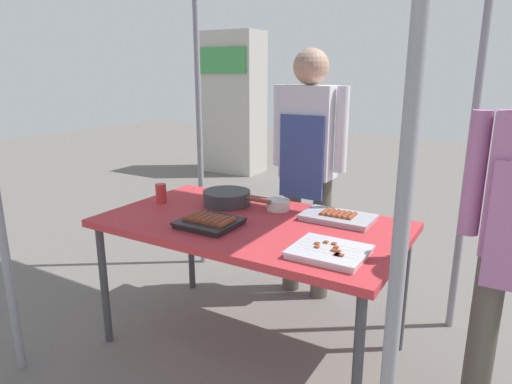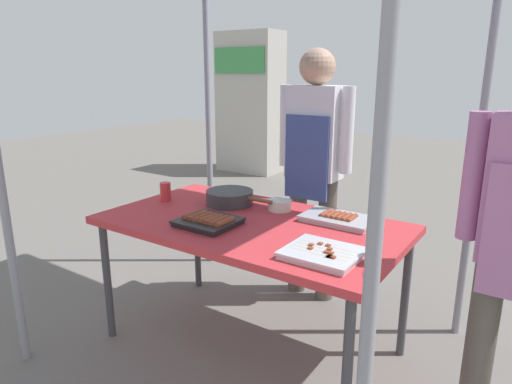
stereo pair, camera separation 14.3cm
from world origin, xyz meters
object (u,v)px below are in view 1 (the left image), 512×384
(tray_pork_links, at_px, (338,217))
(neighbor_stall_left, at_px, (231,103))
(tray_grilled_sausages, at_px, (209,222))
(vendor_woman, at_px, (308,155))
(stall_table, at_px, (251,230))
(drink_cup_near_edge, at_px, (161,193))
(cooking_wok, at_px, (227,197))
(condiment_bowl, at_px, (278,205))
(tray_meat_skewers, at_px, (329,252))

(tray_pork_links, bearing_deg, neighbor_stall_left, 130.53)
(tray_grilled_sausages, bearing_deg, neighbor_stall_left, 122.27)
(tray_grilled_sausages, relative_size, vendor_woman, 0.18)
(stall_table, height_order, drink_cup_near_edge, drink_cup_near_edge)
(vendor_woman, bearing_deg, tray_grilled_sausages, 81.62)
(neighbor_stall_left, bearing_deg, stall_table, -55.08)
(tray_pork_links, distance_m, drink_cup_near_edge, 1.08)
(tray_grilled_sausages, xyz_separation_m, vendor_woman, (0.14, 0.92, 0.22))
(cooking_wok, bearing_deg, tray_pork_links, 4.81)
(condiment_bowl, bearing_deg, drink_cup_near_edge, -161.82)
(condiment_bowl, xyz_separation_m, neighbor_stall_left, (-2.72, 3.61, 0.27))
(tray_grilled_sausages, distance_m, condiment_bowl, 0.47)
(stall_table, height_order, tray_pork_links, tray_pork_links)
(cooking_wok, xyz_separation_m, drink_cup_near_edge, (-0.38, -0.16, 0.01))
(stall_table, height_order, cooking_wok, cooking_wok)
(cooking_wok, distance_m, condiment_bowl, 0.32)
(drink_cup_near_edge, height_order, vendor_woman, vendor_woman)
(tray_pork_links, relative_size, vendor_woman, 0.23)
(vendor_woman, bearing_deg, cooking_wok, 63.54)
(tray_grilled_sausages, xyz_separation_m, tray_pork_links, (0.54, 0.43, -0.00))
(tray_meat_skewers, height_order, cooking_wok, cooking_wok)
(tray_pork_links, bearing_deg, cooking_wok, -175.19)
(tray_grilled_sausages, distance_m, tray_pork_links, 0.69)
(vendor_woman, distance_m, neighbor_stall_left, 4.12)
(tray_meat_skewers, xyz_separation_m, neighbor_stall_left, (-3.23, 4.08, 0.28))
(stall_table, bearing_deg, cooking_wok, 146.21)
(condiment_bowl, bearing_deg, neighbor_stall_left, 127.06)
(tray_meat_skewers, xyz_separation_m, drink_cup_near_edge, (-1.19, 0.25, 0.04))
(cooking_wok, relative_size, neighbor_stall_left, 0.21)
(tray_meat_skewers, bearing_deg, vendor_woman, 119.41)
(tray_grilled_sausages, bearing_deg, vendor_woman, 81.62)
(tray_grilled_sausages, relative_size, neighbor_stall_left, 0.14)
(vendor_woman, bearing_deg, drink_cup_near_edge, 47.61)
(tray_meat_skewers, bearing_deg, condiment_bowl, 136.66)
(tray_pork_links, bearing_deg, tray_meat_skewers, -73.50)
(stall_table, height_order, neighbor_stall_left, neighbor_stall_left)
(tray_pork_links, distance_m, cooking_wok, 0.68)
(neighbor_stall_left, bearing_deg, tray_meat_skewers, -51.66)
(tray_pork_links, bearing_deg, tray_grilled_sausages, -141.71)
(cooking_wok, bearing_deg, tray_meat_skewers, -26.80)
(condiment_bowl, bearing_deg, vendor_woman, 94.39)
(tray_meat_skewers, distance_m, drink_cup_near_edge, 1.22)
(tray_pork_links, xyz_separation_m, cooking_wok, (-0.68, -0.06, 0.03))
(drink_cup_near_edge, bearing_deg, tray_meat_skewers, -11.92)
(condiment_bowl, relative_size, neighbor_stall_left, 0.06)
(cooking_wok, height_order, vendor_woman, vendor_woman)
(tray_meat_skewers, bearing_deg, drink_cup_near_edge, 168.08)
(drink_cup_near_edge, relative_size, vendor_woman, 0.07)
(tray_pork_links, height_order, neighbor_stall_left, neighbor_stall_left)
(stall_table, height_order, vendor_woman, vendor_woman)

